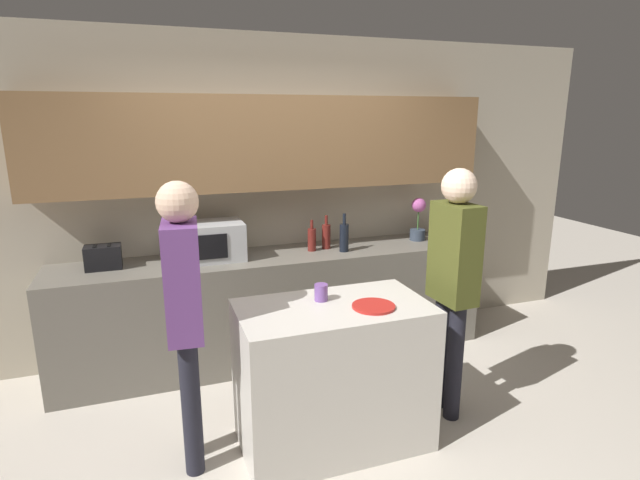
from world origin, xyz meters
TOP-DOWN VIEW (x-y plane):
  - ground_plane at (0.00, 0.00)m, footprint 14.00×14.00m
  - back_wall at (0.00, 1.66)m, footprint 6.40×0.40m
  - back_counter at (0.00, 1.39)m, footprint 3.60×0.62m
  - kitchen_island at (0.02, 0.13)m, footprint 1.17×0.65m
  - microwave at (-0.54, 1.44)m, footprint 0.52×0.39m
  - toaster at (-1.34, 1.44)m, footprint 0.26×0.16m
  - potted_plant at (1.35, 1.44)m, footprint 0.14×0.14m
  - bottle_0 at (0.30, 1.41)m, footprint 0.07×0.07m
  - bottle_1 at (0.45, 1.44)m, footprint 0.07×0.07m
  - bottle_2 at (0.56, 1.30)m, footprint 0.08×0.08m
  - plate_on_island at (0.23, 0.03)m, footprint 0.26×0.26m
  - cup_0 at (-0.02, 0.24)m, footprint 0.08×0.08m
  - person_left at (-0.85, 0.21)m, footprint 0.22×0.36m
  - person_center at (0.88, 0.17)m, footprint 0.23×0.35m

SIDE VIEW (x-z plane):
  - ground_plane at x=0.00m, z-range 0.00..0.00m
  - back_counter at x=0.00m, z-range 0.00..0.92m
  - kitchen_island at x=0.02m, z-range 0.00..0.93m
  - plate_on_island at x=0.23m, z-range 0.93..0.94m
  - cup_0 at x=-0.02m, z-range 0.93..1.03m
  - toaster at x=-1.34m, z-range 0.91..1.10m
  - bottle_0 at x=0.30m, z-range 0.88..1.15m
  - person_left at x=-0.85m, z-range 0.17..1.88m
  - bottle_1 at x=0.45m, z-range 0.88..1.17m
  - person_center at x=0.88m, z-range 0.17..1.89m
  - bottle_2 at x=0.56m, z-range 0.88..1.21m
  - microwave at x=-0.54m, z-range 0.92..1.22m
  - potted_plant at x=1.35m, z-range 0.92..1.31m
  - back_wall at x=0.00m, z-range 0.19..2.89m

